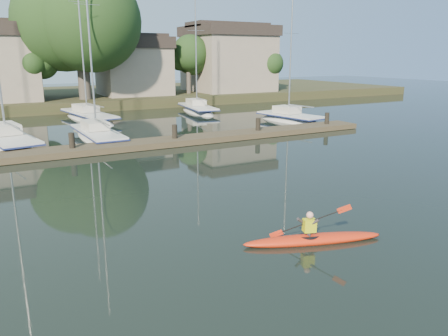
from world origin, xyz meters
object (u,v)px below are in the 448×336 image
sailboat_1 (9,149)px  sailboat_7 (198,114)px  sailboat_6 (89,122)px  sailboat_4 (290,124)px  kayak (312,237)px  dock (127,146)px  sailboat_2 (98,142)px

sailboat_1 → sailboat_7: sailboat_1 is taller
sailboat_6 → sailboat_1: bearing=-135.4°
sailboat_4 → sailboat_7: sailboat_7 is taller
sailboat_6 → sailboat_7: sailboat_6 is taller
kayak → sailboat_7: size_ratio=0.32×
sailboat_6 → kayak: bearing=-97.9°
kayak → sailboat_1: size_ratio=0.28×
sailboat_6 → dock: bearing=-101.2°
sailboat_2 → sailboat_4: (15.68, 0.40, -0.02)m
sailboat_6 → sailboat_2: bearing=-107.0°
dock → kayak: bearing=-86.4°
sailboat_6 → sailboat_4: bearing=-40.7°
sailboat_6 → sailboat_7: 10.25m
sailboat_6 → sailboat_7: size_ratio=1.24×
kayak → sailboat_6: 28.63m
kayak → sailboat_6: (-0.35, 28.63, -0.35)m
sailboat_7 → sailboat_4: bearing=-58.9°
kayak → sailboat_1: bearing=127.5°
sailboat_7 → sailboat_1: bearing=-144.4°
sailboat_1 → sailboat_6: 11.01m
sailboat_4 → sailboat_2: bearing=172.1°
kayak → sailboat_2: sailboat_2 is taller
sailboat_2 → sailboat_6: size_ratio=0.88×
sailboat_1 → sailboat_7: (16.85, 9.03, 0.01)m
kayak → sailboat_6: size_ratio=0.26×
sailboat_4 → kayak: bearing=-134.7°
sailboat_2 → sailboat_7: size_ratio=1.09×
sailboat_4 → sailboat_1: bearing=170.2°
kayak → dock: kayak is taller
kayak → sailboat_6: sailboat_6 is taller
kayak → sailboat_4: size_ratio=0.34×
sailboat_2 → dock: bearing=-80.4°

